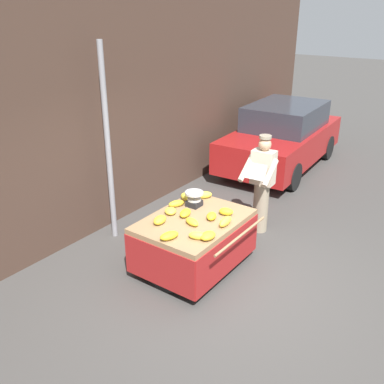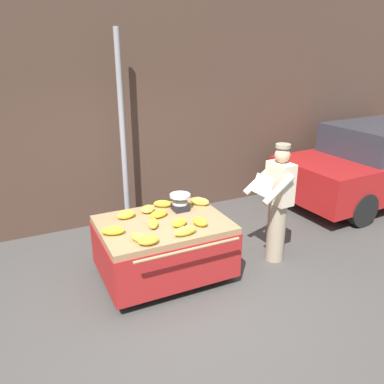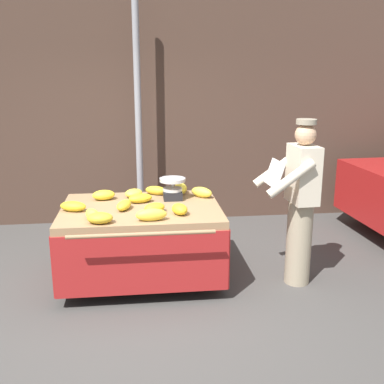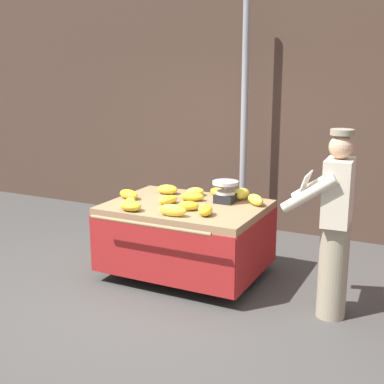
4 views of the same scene
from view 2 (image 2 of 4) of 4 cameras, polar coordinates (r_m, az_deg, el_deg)
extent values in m
plane|color=#423F3D|center=(4.93, -1.75, -15.87)|extent=(60.00, 60.00, 0.00)
cube|color=#473328|center=(6.65, -12.00, 13.45)|extent=(16.00, 0.24, 4.30)
cylinder|color=gray|center=(6.29, -10.06, 8.05)|extent=(0.09, 0.09, 3.19)
cube|color=#93704C|center=(5.04, -4.21, -4.75)|extent=(1.62, 1.19, 0.08)
cylinder|color=black|center=(5.05, -11.94, -10.31)|extent=(0.05, 0.75, 0.75)
cylinder|color=#B7B7BC|center=(5.04, -12.27, -10.37)|extent=(0.01, 0.13, 0.13)
cylinder|color=black|center=(5.50, 3.04, -7.11)|extent=(0.05, 0.75, 0.75)
cylinder|color=#B7B7BC|center=(5.51, 3.32, -7.05)|extent=(0.01, 0.13, 0.13)
cylinder|color=#4C4742|center=(5.66, -6.04, -6.43)|extent=(0.05, 0.05, 0.73)
cube|color=maroon|center=(4.72, -1.38, -11.30)|extent=(1.62, 0.02, 0.60)
cube|color=maroon|center=(5.70, -6.34, -5.50)|extent=(1.62, 0.02, 0.60)
cube|color=maroon|center=(5.00, -12.89, -9.89)|extent=(0.02, 1.19, 0.60)
cube|color=maroon|center=(5.51, 3.79, -6.39)|extent=(0.02, 1.19, 0.60)
cylinder|color=#93704C|center=(4.40, -0.44, -8.44)|extent=(1.30, 0.04, 0.04)
cube|color=black|center=(5.34, -1.73, -2.23)|extent=(0.20, 0.20, 0.09)
cylinder|color=#B7B7BC|center=(5.30, -1.74, -1.23)|extent=(0.02, 0.02, 0.11)
cylinder|color=#B7B7BC|center=(5.27, -1.75, -0.50)|extent=(0.28, 0.28, 0.04)
cylinder|color=#B7B7BC|center=(5.31, -1.74, -1.58)|extent=(0.21, 0.21, 0.03)
ellipsoid|color=gold|center=(4.76, -11.44, -5.54)|extent=(0.30, 0.22, 0.10)
ellipsoid|color=yellow|center=(5.54, -1.65, -1.14)|extent=(0.20, 0.27, 0.12)
ellipsoid|color=yellow|center=(4.55, -7.82, -6.58)|extent=(0.20, 0.26, 0.10)
ellipsoid|color=yellow|center=(5.30, -6.46, -2.48)|extent=(0.27, 0.26, 0.09)
ellipsoid|color=yellow|center=(4.88, -5.71, -4.58)|extent=(0.20, 0.28, 0.09)
ellipsoid|color=yellow|center=(4.64, -1.01, -5.69)|extent=(0.30, 0.13, 0.12)
ellipsoid|color=gold|center=(4.48, -6.41, -7.00)|extent=(0.26, 0.20, 0.10)
ellipsoid|color=yellow|center=(5.50, 1.17, -1.38)|extent=(0.27, 0.27, 0.11)
ellipsoid|color=gold|center=(4.87, -1.85, -4.50)|extent=(0.25, 0.21, 0.10)
ellipsoid|color=gold|center=(5.45, -4.28, -1.71)|extent=(0.28, 0.22, 0.10)
ellipsoid|color=gold|center=(5.14, -4.89, -3.20)|extent=(0.29, 0.21, 0.09)
ellipsoid|color=gold|center=(4.88, 1.19, -4.36)|extent=(0.20, 0.24, 0.11)
ellipsoid|color=yellow|center=(5.16, -9.60, -3.25)|extent=(0.26, 0.19, 0.11)
cylinder|color=gray|center=(5.72, 12.15, -5.65)|extent=(0.26, 0.26, 0.88)
cube|color=beige|center=(5.45, 12.72, 1.26)|extent=(0.25, 0.39, 0.58)
sphere|color=tan|center=(5.33, 13.05, 5.27)|extent=(0.21, 0.21, 0.21)
cylinder|color=gray|center=(5.30, 13.16, 6.57)|extent=(0.20, 0.20, 0.05)
cylinder|color=beige|center=(5.16, 12.48, 0.31)|extent=(0.48, 0.12, 0.37)
cylinder|color=beige|center=(5.46, 9.61, 1.66)|extent=(0.48, 0.12, 0.37)
cube|color=silver|center=(5.25, 10.28, 0.95)|extent=(0.11, 0.34, 0.25)
cube|color=#A51919|center=(8.55, 24.90, 2.86)|extent=(3.99, 1.91, 0.70)
cube|color=#2D333D|center=(8.52, 26.15, 7.02)|extent=(2.11, 1.60, 0.56)
cylinder|color=black|center=(7.28, 23.58, -2.37)|extent=(0.61, 0.21, 0.60)
cylinder|color=black|center=(8.24, 15.20, 1.27)|extent=(0.61, 0.21, 0.60)
cylinder|color=black|center=(10.01, 25.35, 3.39)|extent=(0.61, 0.21, 0.60)
camera|label=1|loc=(3.14, -99.61, 10.16)|focal=40.31mm
camera|label=3|loc=(1.82, 66.28, -17.82)|focal=42.70mm
camera|label=4|loc=(4.16, 68.92, -2.80)|focal=48.57mm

